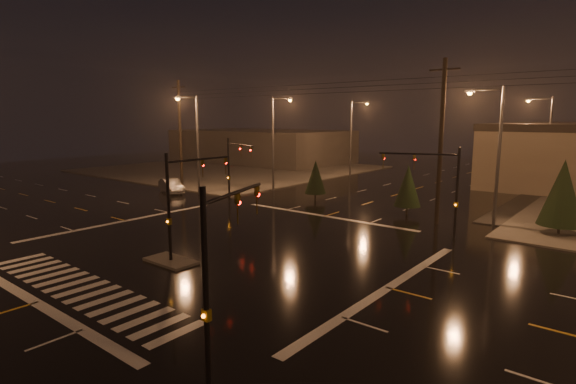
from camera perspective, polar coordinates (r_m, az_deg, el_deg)
ground at (r=28.16m, az=-8.06°, el=-6.82°), size 140.00×140.00×0.00m
sidewalk_nw at (r=69.90m, az=-6.99°, el=2.96°), size 36.00×36.00×0.12m
median_island at (r=25.71m, az=-14.64°, el=-8.46°), size 3.00×1.60×0.15m
crosswalk at (r=23.30m, az=-24.72°, el=-11.11°), size 15.00×2.60×0.01m
stop_bar_near at (r=22.57m, az=-29.35°, el=-12.14°), size 16.00×0.50×0.01m
stop_bar_far at (r=36.32m, az=4.70°, el=-3.06°), size 16.00×0.50×0.01m
commercial_block at (r=81.73m, az=-3.44°, el=5.87°), size 30.00×18.00×5.60m
signal_mast_median at (r=25.39m, az=-13.31°, el=-0.08°), size 0.25×4.59×6.00m
signal_mast_ne at (r=30.62m, az=18.74°, el=1.33°), size 4.84×1.86×6.00m
signal_mast_nw at (r=41.12m, az=-6.96°, el=3.71°), size 4.84×1.86×6.00m
signal_mast_se at (r=13.57m, az=-8.83°, el=-8.39°), size 1.55×3.87×6.00m
streetlight_1 at (r=47.87m, az=-1.64°, el=6.98°), size 2.77×0.32×10.00m
streetlight_2 at (r=60.93m, az=8.25°, el=7.41°), size 2.77×0.32×10.00m
streetlight_3 at (r=35.53m, az=24.77°, el=5.28°), size 2.77×0.32×10.00m
streetlight_4 at (r=55.12m, az=29.94°, el=6.06°), size 2.77×0.32×10.00m
streetlight_5 at (r=46.51m, az=-11.72°, el=6.72°), size 0.32×2.77×10.00m
utility_pole_0 at (r=52.94m, az=-13.54°, el=7.32°), size 2.20×0.32×12.00m
utility_pole_1 at (r=34.54m, az=18.83°, el=6.09°), size 2.20×0.32×12.00m
conifer_0 at (r=34.95m, az=31.49°, el=-0.06°), size 2.84×2.84×5.14m
conifer_3 at (r=42.68m, az=3.52°, el=1.92°), size 2.02×2.02×3.86m
conifer_4 at (r=37.64m, az=14.98°, el=0.76°), size 2.15×2.15×4.06m
car_crossing at (r=48.77m, az=-14.61°, el=0.76°), size 4.81×3.09×1.50m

